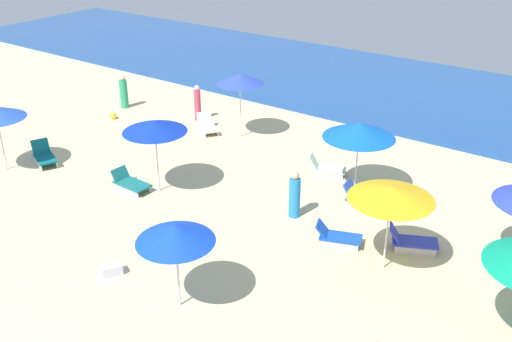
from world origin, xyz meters
name	(u,v)px	position (x,y,z in m)	size (l,w,h in m)	color
ocean	(414,93)	(0.00, 24.37, 0.06)	(60.00, 11.27, 0.12)	#204B90
umbrella_0	(155,126)	(-3.07, 9.57, 2.34)	(2.11, 2.11, 2.54)	silver
lounge_chair_0_0	(130,183)	(-3.91, 9.04, 0.24)	(1.38, 0.70, 0.64)	silver
umbrella_1	(240,79)	(-3.70, 15.00, 2.45)	(1.91, 1.91, 2.66)	silver
lounge_chair_1_0	(207,126)	(-5.15, 14.60, 0.24)	(1.45, 1.27, 0.67)	silver
umbrella_3	(391,193)	(5.03, 9.80, 2.29)	(2.25, 2.25, 2.47)	silver
lounge_chair_3_0	(411,241)	(5.28, 11.08, 0.27)	(1.50, 1.13, 0.72)	silver
lounge_chair_3_1	(337,237)	(3.44, 10.12, 0.24)	(1.42, 0.98, 0.63)	silver
lounge_chair_4_0	(44,156)	(-8.01, 8.64, 0.30)	(1.40, 1.07, 0.81)	silver
umbrella_5	(175,233)	(1.61, 5.43, 2.07)	(1.89, 1.89, 2.29)	silver
umbrella_6	(359,130)	(2.38, 13.28, 2.25)	(2.37, 2.37, 2.50)	silver
lounge_chair_6_0	(325,168)	(0.91, 13.89, 0.24)	(1.42, 1.04, 0.74)	silver
lounge_chair_6_1	(365,200)	(3.11, 12.55, 0.27)	(1.54, 0.77, 0.77)	silver
beachgoer_0	(197,103)	(-6.37, 15.43, 0.75)	(0.38, 0.38, 1.57)	#D7435E
beachgoer_2	(124,93)	(-10.18, 14.66, 0.71)	(0.43, 0.43, 1.54)	#2C9B6A
beachgoer_4	(295,196)	(1.57, 10.75, 0.72)	(0.43, 0.43, 1.54)	#2480D0
beach_ball_0	(113,116)	(-9.49, 13.32, 0.15)	(0.30, 0.30, 0.30)	yellow
cooler_box_1	(112,270)	(-0.71, 5.31, 0.15)	(0.53, 0.33, 0.31)	silver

